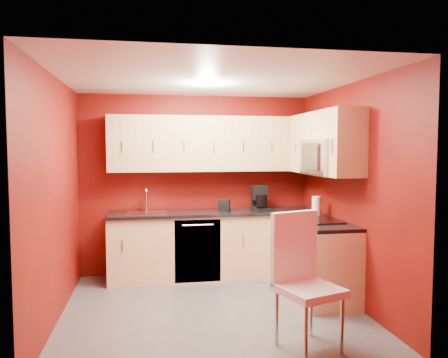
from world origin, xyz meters
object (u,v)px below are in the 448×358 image
object	(u,v)px
microwave	(327,157)
paper_towel	(316,206)
sink	(146,210)
napkin_holder	(224,206)
coffee_maker	(261,198)
dining_chair	(309,282)

from	to	relation	value
microwave	paper_towel	xyz separation A→B (m)	(0.02, 0.33, -0.63)
microwave	sink	size ratio (longest dim) A/B	1.46
microwave	napkin_holder	world-z (taller)	microwave
sink	coffee_maker	world-z (taller)	sink
sink	dining_chair	size ratio (longest dim) A/B	0.44
paper_towel	dining_chair	distance (m)	1.83
napkin_holder	dining_chair	world-z (taller)	dining_chair
microwave	dining_chair	distance (m)	1.81
coffee_maker	dining_chair	distance (m)	2.32
microwave	napkin_holder	xyz separation A→B (m)	(-1.06, 0.94, -0.67)
paper_towel	dining_chair	world-z (taller)	dining_chair
coffee_maker	napkin_holder	distance (m)	0.53
sink	dining_chair	bearing A→B (deg)	-58.63
sink	coffee_maker	xyz separation A→B (m)	(1.56, -0.04, 0.13)
microwave	dining_chair	xyz separation A→B (m)	(-0.69, -1.29, -1.06)
paper_towel	dining_chair	bearing A→B (deg)	-113.59
microwave	coffee_maker	bearing A→B (deg)	118.75
sink	microwave	bearing A→B (deg)	-25.60
microwave	dining_chair	size ratio (longest dim) A/B	0.64
microwave	sink	bearing A→B (deg)	154.40
sink	dining_chair	world-z (taller)	sink
napkin_holder	coffee_maker	bearing A→B (deg)	2.93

